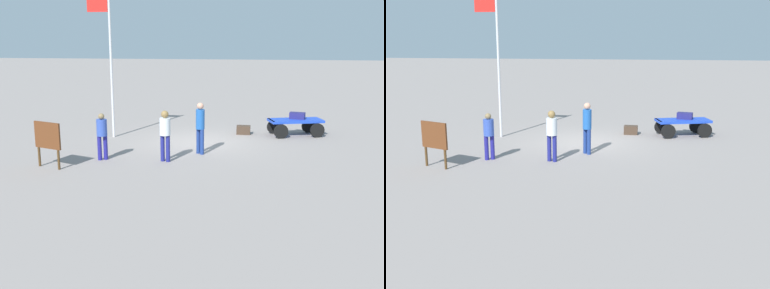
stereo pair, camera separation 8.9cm
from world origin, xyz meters
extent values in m
plane|color=gray|center=(0.00, 0.00, 0.00)|extent=(120.00, 120.00, 0.00)
cube|color=blue|center=(-3.89, -1.82, 0.63)|extent=(2.35, 1.46, 0.10)
cube|color=blue|center=(-2.88, -1.55, 0.63)|extent=(0.31, 0.87, 0.10)
cylinder|color=black|center=(-3.28, -1.15, 0.29)|extent=(0.59, 0.27, 0.58)
cylinder|color=black|center=(-3.03, -2.09, 0.29)|extent=(0.59, 0.27, 0.58)
cylinder|color=black|center=(-4.76, -1.55, 0.29)|extent=(0.59, 0.27, 0.58)
cylinder|color=black|center=(-4.51, -2.49, 0.29)|extent=(0.59, 0.27, 0.58)
cube|color=navy|center=(-3.96, -1.94, 0.82)|extent=(0.69, 0.49, 0.27)
cube|color=#403023|center=(-1.75, -1.80, 0.18)|extent=(0.58, 0.37, 0.37)
cylinder|color=navy|center=(0.63, 2.95, 0.45)|extent=(0.14, 0.14, 0.89)
cylinder|color=navy|center=(0.82, 2.89, 0.45)|extent=(0.14, 0.14, 0.89)
cylinder|color=silver|center=(0.72, 2.92, 1.18)|extent=(0.44, 0.44, 0.57)
sphere|color=olive|center=(0.72, 2.92, 1.59)|extent=(0.24, 0.24, 0.24)
cylinder|color=navy|center=(-0.39, 1.83, 0.45)|extent=(0.14, 0.14, 0.90)
cylinder|color=navy|center=(-0.24, 1.69, 0.45)|extent=(0.14, 0.14, 0.90)
cylinder|color=#1F58AE|center=(-0.31, 1.76, 1.24)|extent=(0.43, 0.43, 0.69)
sphere|color=tan|center=(-0.31, 1.76, 1.70)|extent=(0.23, 0.23, 0.23)
cylinder|color=navy|center=(2.76, 2.93, 0.41)|extent=(0.14, 0.14, 0.83)
cylinder|color=navy|center=(2.94, 3.02, 0.41)|extent=(0.14, 0.14, 0.83)
cylinder|color=#324FB2|center=(2.85, 2.97, 1.10)|extent=(0.47, 0.47, 0.55)
sphere|color=olive|center=(2.85, 2.97, 1.48)|extent=(0.20, 0.20, 0.20)
cylinder|color=silver|center=(3.52, -0.58, 2.77)|extent=(0.10, 0.10, 5.53)
cube|color=red|center=(3.99, -0.58, 5.20)|extent=(0.85, 0.11, 0.47)
cylinder|color=#4C3319|center=(3.85, 4.29, 0.31)|extent=(0.08, 0.08, 0.63)
cylinder|color=#4C3319|center=(4.62, 3.99, 0.31)|extent=(0.08, 0.08, 0.63)
cube|color=#5E3118|center=(4.23, 4.14, 1.05)|extent=(0.99, 0.43, 0.84)
camera|label=1|loc=(-2.11, 17.95, 4.17)|focal=44.45mm
camera|label=2|loc=(-2.19, 17.93, 4.17)|focal=44.45mm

